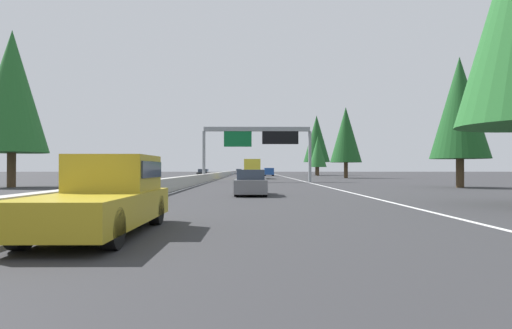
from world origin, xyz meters
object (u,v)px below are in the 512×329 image
(minivan_far_center, at_px, (269,171))
(box_truck_mid_right, at_px, (252,168))
(sedan_mid_center, at_px, (239,172))
(oncoming_far, at_px, (203,174))
(conifer_right_mid, at_px, (346,135))
(sedan_mid_left, at_px, (253,172))
(bus_near_center, at_px, (253,168))
(conifer_left_near, at_px, (12,91))
(conifer_right_distant, at_px, (317,139))
(sign_gantry_overhead, at_px, (258,138))
(pickup_far_right, at_px, (107,194))
(oncoming_near, at_px, (116,176))
(conifer_right_near, at_px, (460,108))
(conifer_right_far, at_px, (318,152))
(sedan_far_left, at_px, (251,183))

(minivan_far_center, bearing_deg, box_truck_mid_right, 171.95)
(sedan_mid_center, xyz_separation_m, minivan_far_center, (-33.32, -7.37, 0.27))
(oncoming_far, xyz_separation_m, conifer_right_mid, (-2.63, -23.65, 6.41))
(sedan_mid_left, height_order, minivan_far_center, minivan_far_center)
(bus_near_center, distance_m, conifer_left_near, 92.47)
(box_truck_mid_right, height_order, conifer_right_distant, conifer_right_distant)
(minivan_far_center, bearing_deg, conifer_right_distant, -51.35)
(sign_gantry_overhead, xyz_separation_m, pickup_far_right, (-39.71, 4.25, -4.16))
(sign_gantry_overhead, distance_m, bus_near_center, 75.67)
(conifer_left_near, bearing_deg, conifer_right_mid, -45.08)
(bus_near_center, relative_size, conifer_right_mid, 0.99)
(pickup_far_right, bearing_deg, bus_near_center, -1.87)
(sedan_mid_left, height_order, oncoming_near, oncoming_near)
(pickup_far_right, bearing_deg, sign_gantry_overhead, -6.11)
(conifer_right_mid, distance_m, conifer_right_distant, 30.89)
(box_truck_mid_right, height_order, minivan_far_center, box_truck_mid_right)
(sign_gantry_overhead, distance_m, box_truck_mid_right, 17.00)
(conifer_right_near, height_order, conifer_right_far, conifer_right_near)
(sedan_mid_left, height_order, conifer_right_near, conifer_right_near)
(bus_near_center, relative_size, oncoming_far, 2.61)
(pickup_far_right, xyz_separation_m, sedan_far_left, (14.53, -3.41, -0.23))
(box_truck_mid_right, distance_m, minivan_far_center, 25.76)
(oncoming_far, distance_m, conifer_right_far, 30.80)
(box_truck_mid_right, xyz_separation_m, sedan_mid_left, (46.69, -0.29, -0.93))
(sedan_far_left, bearing_deg, pickup_far_right, 166.79)
(minivan_far_center, xyz_separation_m, oncoming_far, (-18.92, 11.88, -0.27))
(sedan_mid_left, bearing_deg, sedan_mid_center, 18.52)
(sign_gantry_overhead, xyz_separation_m, box_truck_mid_right, (16.63, 0.70, -3.46))
(bus_near_center, xyz_separation_m, conifer_right_mid, (-55.02, -15.16, 5.37))
(sedan_far_left, height_order, conifer_right_distant, conifer_right_distant)
(sign_gantry_overhead, height_order, oncoming_far, sign_gantry_overhead)
(sign_gantry_overhead, bearing_deg, minivan_far_center, -3.95)
(minivan_far_center, distance_m, conifer_right_near, 59.15)
(box_truck_mid_right, bearing_deg, pickup_far_right, 176.39)
(conifer_left_near, bearing_deg, conifer_right_distant, -27.98)
(pickup_far_right, relative_size, conifer_right_far, 0.65)
(sign_gantry_overhead, height_order, sedan_far_left, sign_gantry_overhead)
(sedan_mid_center, relative_size, bus_near_center, 0.38)
(pickup_far_right, distance_m, conifer_right_mid, 63.49)
(oncoming_near, bearing_deg, sedan_mid_center, 174.90)
(sedan_mid_left, distance_m, oncoming_far, 41.02)
(conifer_right_mid, bearing_deg, sedan_far_left, 161.26)
(sedan_mid_left, bearing_deg, conifer_left_near, 165.53)
(bus_near_center, distance_m, oncoming_near, 89.54)
(sedan_mid_left, bearing_deg, box_truck_mid_right, 179.64)
(conifer_right_distant, bearing_deg, sedan_mid_center, 38.35)
(sign_gantry_overhead, distance_m, conifer_right_near, 22.23)
(sign_gantry_overhead, bearing_deg, conifer_right_mid, -35.51)
(pickup_far_right, height_order, box_truck_mid_right, box_truck_mid_right)
(minivan_far_center, relative_size, conifer_right_mid, 0.43)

